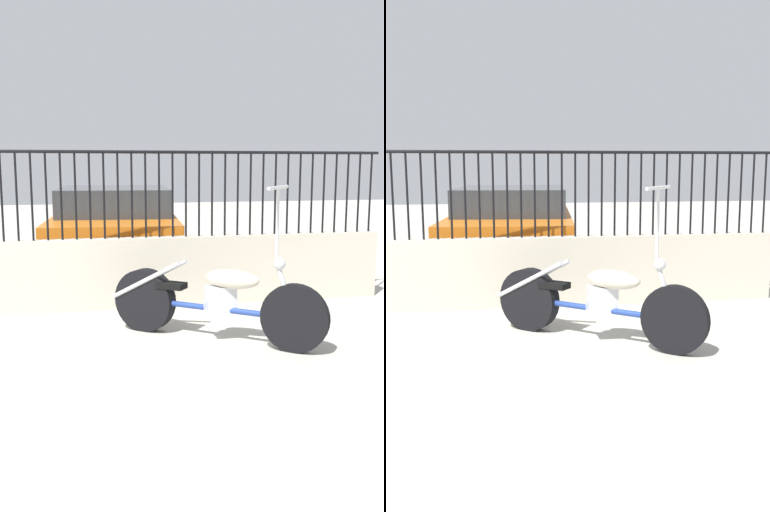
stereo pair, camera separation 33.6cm
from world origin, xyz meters
TOP-DOWN VIEW (x-y plane):
  - motorcycle_blue at (2.80, 0.89)m, footprint 1.79×1.48m
  - car_orange at (2.31, 4.86)m, footprint 2.28×4.54m

SIDE VIEW (x-z plane):
  - motorcycle_blue at x=2.80m, z-range -0.36..1.12m
  - car_orange at x=2.31m, z-range 0.02..1.32m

